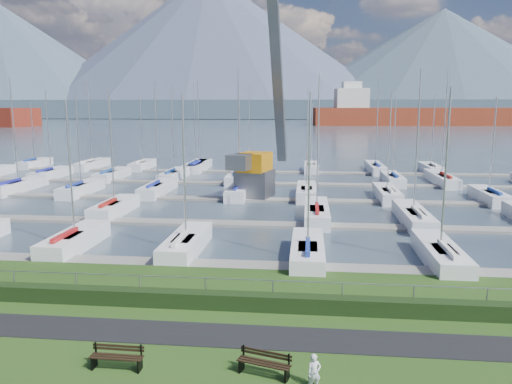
# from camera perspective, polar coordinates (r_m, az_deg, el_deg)

# --- Properties ---
(path) EXTENTS (160.00, 2.00, 0.04)m
(path) POSITION_cam_1_polar(r_m,az_deg,el_deg) (20.04, -4.66, -15.97)
(path) COLOR black
(path) RESTS_ON grass
(water) EXTENTS (800.00, 540.00, 0.20)m
(water) POSITION_cam_1_polar(r_m,az_deg,el_deg) (280.88, 5.34, 8.01)
(water) COLOR #3C4A58
(hedge) EXTENTS (80.00, 0.70, 0.70)m
(hedge) POSITION_cam_1_polar(r_m,az_deg,el_deg) (22.24, -3.42, -12.29)
(hedge) COLOR black
(hedge) RESTS_ON grass
(fence) EXTENTS (80.00, 0.04, 0.04)m
(fence) POSITION_cam_1_polar(r_m,az_deg,el_deg) (22.31, -3.27, -9.89)
(fence) COLOR gray
(fence) RESTS_ON grass
(foothill) EXTENTS (900.00, 80.00, 12.00)m
(foothill) POSITION_cam_1_polar(r_m,az_deg,el_deg) (350.73, 5.51, 9.43)
(foothill) COLOR #495B6A
(foothill) RESTS_ON water
(mountains) EXTENTS (1190.00, 360.00, 115.00)m
(mountains) POSITION_cam_1_polar(r_m,az_deg,el_deg) (427.03, 6.72, 14.95)
(mountains) COLOR #414D5F
(mountains) RESTS_ON water
(docks) EXTENTS (90.00, 41.60, 0.25)m
(docks) POSITION_cam_1_polar(r_m,az_deg,el_deg) (47.68, 1.76, -0.93)
(docks) COLOR slate
(docks) RESTS_ON water
(bench_left) EXTENTS (1.81, 0.46, 0.85)m
(bench_left) POSITION_cam_1_polar(r_m,az_deg,el_deg) (18.21, -15.59, -17.71)
(bench_left) COLOR black
(bench_left) RESTS_ON grass
(bench_right) EXTENTS (1.85, 0.91, 0.85)m
(bench_right) POSITION_cam_1_polar(r_m,az_deg,el_deg) (17.25, 0.96, -18.97)
(bench_right) COLOR black
(bench_right) RESTS_ON grass
(person) EXTENTS (0.51, 0.42, 1.22)m
(person) POSITION_cam_1_polar(r_m,az_deg,el_deg) (16.68, 6.68, -19.37)
(person) COLOR silver
(person) RESTS_ON grass
(crane) EXTENTS (5.13, 13.44, 22.35)m
(crane) POSITION_cam_1_polar(r_m,az_deg,el_deg) (49.39, 0.53, 5.95)
(crane) COLOR #4F5056
(crane) RESTS_ON water
(cargo_ship_mid) EXTENTS (111.35, 25.73, 21.50)m
(cargo_ship_mid) POSITION_cam_1_polar(r_m,az_deg,el_deg) (239.70, 18.94, 8.13)
(cargo_ship_mid) COLOR maroon
(cargo_ship_mid) RESTS_ON water
(sailboat_fleet) EXTENTS (75.37, 49.56, 13.67)m
(sailboat_fleet) POSITION_cam_1_polar(r_m,az_deg,el_deg) (51.10, -0.12, 6.10)
(sailboat_fleet) COLOR #2129A7
(sailboat_fleet) RESTS_ON water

